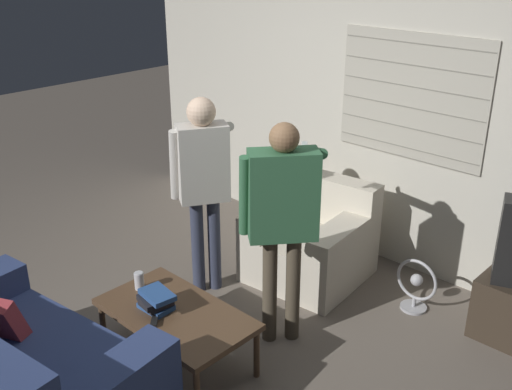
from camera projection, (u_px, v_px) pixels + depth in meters
The scene contains 11 objects.
ground_plane at pixel (192, 346), 4.15m from camera, with size 16.00×16.00×0.00m, color #665B51.
wall_back at pixel (370, 110), 4.99m from camera, with size 5.20×0.08×2.55m.
couch_blue at pixel (12, 377), 3.38m from camera, with size 1.72×1.14×0.88m.
armchair_beige at pixel (312, 241), 4.93m from camera, with size 0.93×0.93×0.79m.
coffee_table at pixel (176, 316), 3.86m from camera, with size 1.04×0.58×0.40m.
person_left_standing at pixel (203, 173), 4.46m from camera, with size 0.57×0.71×1.57m.
person_right_standing at pixel (283, 208), 3.86m from camera, with size 0.52×0.81×1.57m.
book_stack at pixel (156, 301), 3.83m from camera, with size 0.26×0.21×0.13m.
soda_can at pixel (139, 281), 4.07m from camera, with size 0.07×0.07×0.13m.
spare_remote at pixel (155, 320), 3.73m from camera, with size 0.12×0.12×0.02m.
floor_fan at pixel (416, 285), 4.49m from camera, with size 0.33×0.20×0.42m.
Camera 1 is at (2.65, -2.17, 2.60)m, focal length 42.00 mm.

